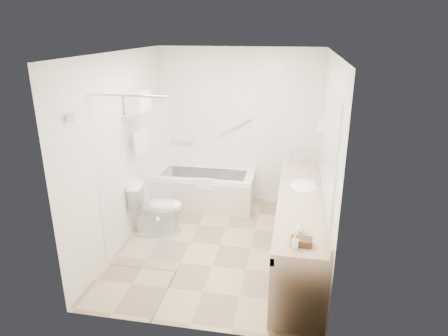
% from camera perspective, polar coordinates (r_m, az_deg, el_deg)
% --- Properties ---
extents(floor, '(3.20, 3.20, 0.00)m').
position_cam_1_polar(floor, '(5.48, -0.57, -10.95)').
color(floor, tan).
rests_on(floor, ground).
extents(ceiling, '(2.60, 3.20, 0.10)m').
position_cam_1_polar(ceiling, '(4.73, -0.68, 16.13)').
color(ceiling, white).
rests_on(ceiling, wall_back).
extents(wall_back, '(2.60, 0.10, 2.50)m').
position_cam_1_polar(wall_back, '(6.48, 2.08, 5.88)').
color(wall_back, beige).
rests_on(wall_back, ground).
extents(wall_front, '(2.60, 0.10, 2.50)m').
position_cam_1_polar(wall_front, '(3.52, -5.60, -6.38)').
color(wall_front, beige).
rests_on(wall_front, ground).
extents(wall_left, '(0.10, 3.20, 2.50)m').
position_cam_1_polar(wall_left, '(5.36, -14.42, 2.30)').
color(wall_left, beige).
rests_on(wall_left, ground).
extents(wall_right, '(0.10, 3.20, 2.50)m').
position_cam_1_polar(wall_right, '(4.90, 14.48, 0.68)').
color(wall_right, beige).
rests_on(wall_right, ground).
extents(bathtub, '(1.60, 0.73, 0.59)m').
position_cam_1_polar(bathtub, '(6.54, -2.83, -3.01)').
color(bathtub, white).
rests_on(bathtub, floor).
extents(grab_bar_short, '(0.40, 0.03, 0.03)m').
position_cam_1_polar(grab_bar_short, '(6.72, -6.06, 3.63)').
color(grab_bar_short, silver).
rests_on(grab_bar_short, wall_back).
extents(grab_bar_long, '(0.53, 0.03, 0.33)m').
position_cam_1_polar(grab_bar_long, '(6.45, 1.58, 5.82)').
color(grab_bar_long, silver).
rests_on(grab_bar_long, wall_back).
extents(shower_enclosure, '(0.96, 0.91, 2.11)m').
position_cam_1_polar(shower_enclosure, '(4.37, -11.13, -4.00)').
color(shower_enclosure, silver).
rests_on(shower_enclosure, floor).
extents(towel_shelf, '(0.24, 0.55, 0.81)m').
position_cam_1_polar(towel_shelf, '(5.50, -12.12, 8.34)').
color(towel_shelf, silver).
rests_on(towel_shelf, wall_left).
extents(vanity_counter, '(0.55, 2.70, 0.95)m').
position_cam_1_polar(vanity_counter, '(4.97, 10.81, -6.34)').
color(vanity_counter, tan).
rests_on(vanity_counter, floor).
extents(sink, '(0.40, 0.52, 0.14)m').
position_cam_1_polar(sink, '(5.27, 11.28, -2.72)').
color(sink, white).
rests_on(sink, vanity_counter).
extents(faucet, '(0.03, 0.03, 0.14)m').
position_cam_1_polar(faucet, '(5.23, 12.94, -1.69)').
color(faucet, silver).
rests_on(faucet, vanity_counter).
extents(mirror, '(0.02, 2.00, 1.20)m').
position_cam_1_polar(mirror, '(4.67, 14.78, 3.59)').
color(mirror, '#B8BDC5').
rests_on(mirror, wall_right).
extents(hairdryer_unit, '(0.08, 0.10, 0.18)m').
position_cam_1_polar(hairdryer_unit, '(5.85, 13.56, 5.85)').
color(hairdryer_unit, silver).
rests_on(hairdryer_unit, wall_right).
extents(toilet, '(0.81, 0.55, 0.73)m').
position_cam_1_polar(toilet, '(5.74, -9.54, -5.64)').
color(toilet, white).
rests_on(toilet, floor).
extents(amenity_basket, '(0.20, 0.14, 0.07)m').
position_cam_1_polar(amenity_basket, '(3.86, 11.00, -10.29)').
color(amenity_basket, '#49301A').
rests_on(amenity_basket, vanity_counter).
extents(soap_bottle_a, '(0.09, 0.14, 0.06)m').
position_cam_1_polar(soap_bottle_a, '(3.80, 10.07, -10.85)').
color(soap_bottle_a, silver).
rests_on(soap_bottle_a, vanity_counter).
extents(soap_bottle_b, '(0.12, 0.13, 0.08)m').
position_cam_1_polar(soap_bottle_b, '(4.07, 10.84, -8.51)').
color(soap_bottle_b, silver).
rests_on(soap_bottle_b, vanity_counter).
extents(water_bottle_left, '(0.06, 0.06, 0.20)m').
position_cam_1_polar(water_bottle_left, '(6.02, 10.13, 1.47)').
color(water_bottle_left, silver).
rests_on(water_bottle_left, vanity_counter).
extents(water_bottle_mid, '(0.06, 0.06, 0.20)m').
position_cam_1_polar(water_bottle_mid, '(5.67, 10.76, 0.24)').
color(water_bottle_mid, silver).
rests_on(water_bottle_mid, vanity_counter).
extents(water_bottle_right, '(0.07, 0.07, 0.21)m').
position_cam_1_polar(water_bottle_right, '(6.02, 11.33, 1.44)').
color(water_bottle_right, silver).
rests_on(water_bottle_right, vanity_counter).
extents(drinking_glass_near, '(0.07, 0.07, 0.09)m').
position_cam_1_polar(drinking_glass_near, '(5.21, 11.10, -2.10)').
color(drinking_glass_near, silver).
rests_on(drinking_glass_near, vanity_counter).
extents(drinking_glass_far, '(0.10, 0.10, 0.10)m').
position_cam_1_polar(drinking_glass_far, '(5.99, 10.70, 0.90)').
color(drinking_glass_far, silver).
rests_on(drinking_glass_far, vanity_counter).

